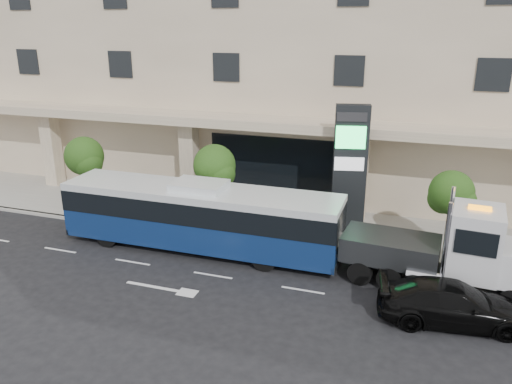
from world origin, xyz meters
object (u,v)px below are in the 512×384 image
tow_truck (451,252)px  signage_pylon (350,170)px  city_bus (200,215)px  black_sedan (453,303)px

tow_truck → signage_pylon: (-4.81, 4.28, 1.80)m
city_bus → black_sedan: (11.25, -2.84, -0.96)m
black_sedan → city_bus: bearing=68.1°
tow_truck → black_sedan: size_ratio=1.70×
tow_truck → signage_pylon: bearing=143.0°
black_sedan → signage_pylon: signage_pylon is taller
city_bus → signage_pylon: bearing=31.3°
tow_truck → signage_pylon: signage_pylon is taller
city_bus → black_sedan: city_bus is taller
city_bus → tow_truck: bearing=-2.1°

